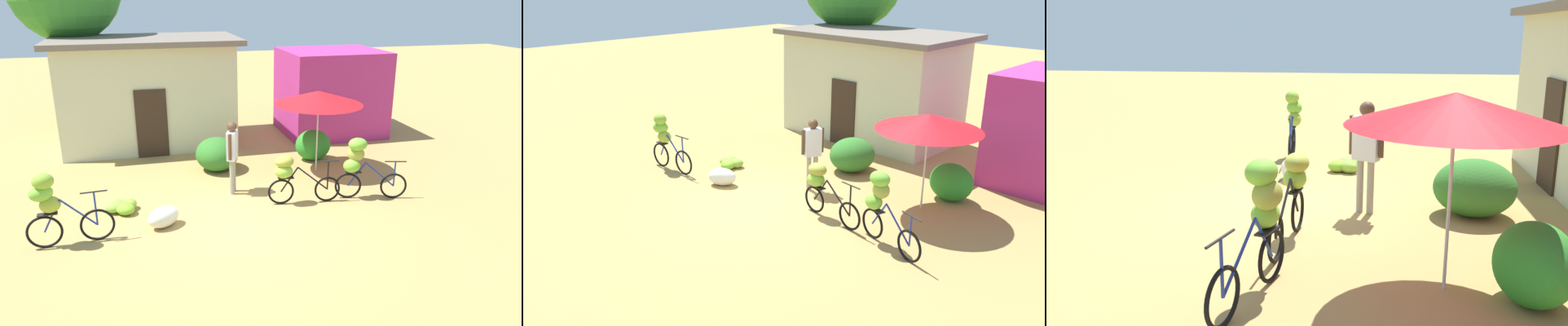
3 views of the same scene
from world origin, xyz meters
TOP-DOWN VIEW (x-y plane):
  - ground_plane at (0.00, 0.00)m, footprint 60.00×60.00m
  - building_low at (-1.50, 6.31)m, footprint 5.62×3.32m
  - hedge_bush_front_left at (0.12, 3.32)m, footprint 1.15×1.27m
  - hedge_bush_front_right at (2.95, 3.45)m, footprint 1.03×0.84m
  - market_umbrella at (2.72, 2.57)m, footprint 2.32×2.32m
  - bicycle_leftmost at (-3.56, -0.09)m, footprint 1.62×0.46m
  - bicycle_near_pile at (1.37, 0.66)m, footprint 1.70×0.40m
  - bicycle_center_loaded at (3.00, 0.56)m, footprint 1.65×0.60m
  - banana_pile_on_ground at (-2.37, 1.18)m, footprint 0.84×0.82m
  - produce_sack at (-1.54, 0.22)m, footprint 0.83×0.75m
  - person_vendor at (0.22, 1.63)m, footprint 0.34×0.54m

SIDE VIEW (x-z plane):
  - ground_plane at x=0.00m, z-range 0.00..0.00m
  - banana_pile_on_ground at x=-2.37m, z-range -0.01..0.26m
  - produce_sack at x=-1.54m, z-range 0.00..0.44m
  - hedge_bush_front_right at x=2.95m, z-range 0.00..0.89m
  - hedge_bush_front_left at x=0.12m, z-range 0.00..0.90m
  - bicycle_near_pile at x=1.37m, z-range 0.14..1.31m
  - bicycle_leftmost at x=-3.56m, z-range 0.14..1.66m
  - bicycle_center_loaded at x=3.00m, z-range 0.16..1.65m
  - person_vendor at x=0.22m, z-range 0.21..1.99m
  - building_low at x=-1.50m, z-range 0.02..3.33m
  - market_umbrella at x=2.72m, z-range 0.92..3.12m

